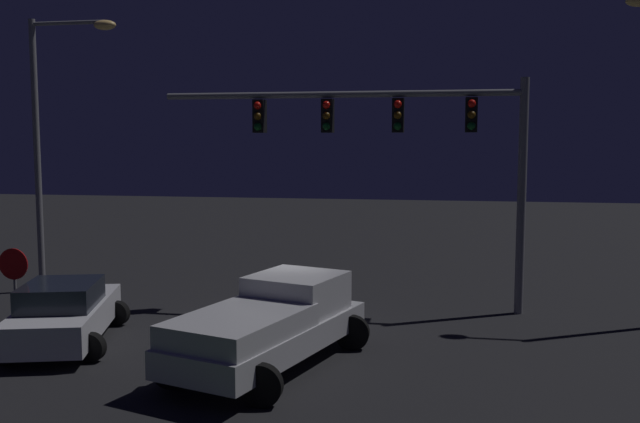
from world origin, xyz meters
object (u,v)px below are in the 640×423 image
Objects in this scene: pickup_truck at (273,319)px; car_sedan at (64,313)px; street_lamp_left at (52,122)px; stop_sign at (14,276)px; traffic_signal_gantry at (399,132)px.

pickup_truck is 5.28m from car_sedan.
car_sedan is (-5.24, 0.63, -0.26)m from pickup_truck.
street_lamp_left is (-8.51, 5.87, 4.37)m from pickup_truck.
street_lamp_left is (-3.27, 5.23, 4.63)m from car_sedan.
street_lamp_left is at bearing 110.60° from stop_sign.
traffic_signal_gantry is (7.53, 4.88, 4.29)m from car_sedan.
stop_sign is at bearing 67.50° from car_sedan.
pickup_truck is 6.67m from stop_sign.
pickup_truck is at bearing -34.58° from street_lamp_left.
traffic_signal_gantry is at bearing 27.99° from stop_sign.
street_lamp_left reaches higher than car_sedan.
pickup_truck is 1.22× the size of car_sedan.
traffic_signal_gantry reaches higher than stop_sign.
stop_sign is at bearing -69.40° from street_lamp_left.
stop_sign is (1.91, -5.08, -3.80)m from street_lamp_left.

